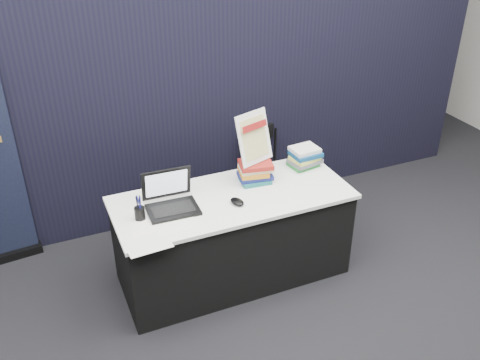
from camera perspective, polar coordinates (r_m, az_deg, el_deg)
name	(u,v)px	position (r m, az deg, el deg)	size (l,w,h in m)	color
floor	(262,318)	(4.08, 2.35, -14.50)	(8.00, 8.00, 0.00)	black
drape_partition	(185,93)	(4.71, -5.84, 9.17)	(6.00, 0.08, 2.40)	black
display_table	(233,236)	(4.22, -0.77, -6.04)	(1.80, 0.75, 0.75)	black
laptop	(170,200)	(3.88, -7.43, -2.14)	(0.37, 0.30, 0.27)	black
mouse	(237,202)	(3.91, -0.31, -2.33)	(0.08, 0.13, 0.04)	black
brochure_left	(152,228)	(3.72, -9.37, -5.03)	(0.29, 0.20, 0.00)	white
brochure_mid	(148,244)	(3.57, -9.79, -6.75)	(0.29, 0.21, 0.00)	silver
brochure_right	(175,224)	(3.73, -6.91, -4.69)	(0.29, 0.21, 0.00)	white
pen_cup	(140,213)	(3.79, -10.64, -3.52)	(0.07, 0.07, 0.09)	black
book_stack_tall	(255,172)	(4.17, 1.64, 0.87)	(0.26, 0.21, 0.16)	#185D5B
book_stack_short	(304,157)	(4.42, 6.85, 2.42)	(0.25, 0.21, 0.16)	#1D6E29
info_sign	(254,138)	(4.07, 1.52, 4.47)	(0.32, 0.20, 0.41)	black
stacking_chair	(265,168)	(5.03, 2.65, 1.29)	(0.45, 0.47, 0.80)	black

